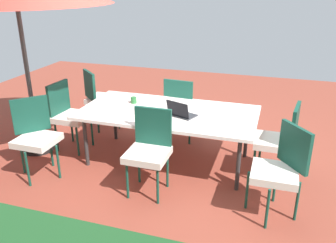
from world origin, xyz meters
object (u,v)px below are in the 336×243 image
Objects in this scene: dining_table at (168,114)px; chair_southeast at (99,96)px; chair_east at (69,113)px; chair_south at (181,106)px; chair_northwest at (280,167)px; chair_northeast at (35,134)px; laptop at (181,113)px; chair_west at (280,138)px; chair_north at (149,147)px; cup at (134,100)px.

chair_southeast is at bearing -28.65° from dining_table.
chair_east and chair_south have the same top height.
chair_northeast is at bearing -127.60° from chair_northwest.
chair_southeast is at bearing -8.28° from laptop.
chair_west is at bearing -32.47° from chair_northeast.
chair_northwest is at bearing 152.10° from dining_table.
laptop is at bearing 71.64° from chair_north.
chair_west is at bearing -154.23° from laptop.
dining_table is 1.63m from chair_northwest.
chair_west and chair_south have the same top height.
chair_east is 1.65m from chair_south.
chair_northeast is at bearing 29.20° from dining_table.
chair_northeast is (1.47, 0.07, 0.00)m from chair_north.
laptop is (-1.67, -0.68, 0.22)m from chair_northeast.
chair_west is 1.63m from chair_south.
chair_northwest is 1.00× the size of chair_south.
cup is at bearing -153.58° from chair_northwest.
chair_northwest is at bearing 155.06° from cup.
chair_east is 11.53× the size of cup.
chair_northwest is 1.00× the size of chair_northeast.
chair_southeast is at bearing -98.13° from chair_west.
chair_north reaches higher than cup.
chair_west is (-1.42, 0.03, -0.13)m from dining_table.
chair_north is 2.54× the size of laptop.
chair_northwest and chair_southeast have the same top height.
cup is (1.97, -0.19, 0.22)m from chair_west.
chair_northwest is at bearing -166.44° from chair_southeast.
chair_west is at bearing 142.98° from chair_northwest.
chair_west is 11.53× the size of cup.
chair_west is 1.00× the size of chair_north.
chair_north is (1.43, -0.02, 0.00)m from chair_northwest.
chair_south is at bearing -139.61° from chair_southeast.
chair_east reaches higher than cup.
chair_south reaches higher than laptop.
chair_southeast reaches higher than cup.
chair_southeast is 11.53× the size of cup.
chair_north is at bearing 95.85° from chair_south.
chair_south is 1.00× the size of chair_southeast.
chair_southeast is (2.83, -0.80, 0.00)m from chair_west.
dining_table is 2.33× the size of chair_south.
chair_southeast is at bearing -0.12° from chair_east.
chair_northwest is 1.00× the size of chair_east.
chair_southeast is (1.39, -0.03, 0.00)m from chair_south.
chair_south is 0.93m from laptop.
chair_south is (-1.45, -0.77, 0.00)m from chair_east.
chair_north and chair_south have the same top height.
dining_table is 2.33× the size of chair_southeast.
chair_east is at bearing 43.63° from chair_northeast.
chair_north is 1.47m from chair_northeast.
laptop is at bearing -88.78° from chair_east.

